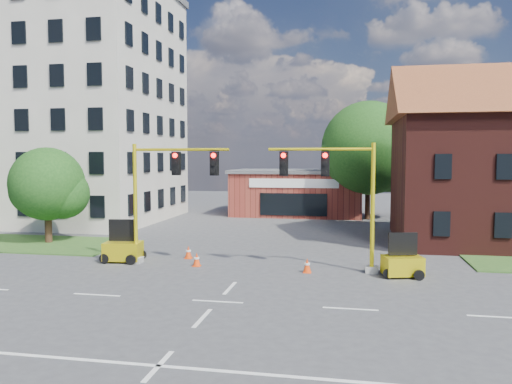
% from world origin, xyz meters
% --- Properties ---
extents(ground, '(120.00, 120.00, 0.00)m').
position_xyz_m(ground, '(0.00, 0.00, 0.00)').
color(ground, '#414244').
rests_on(ground, ground).
extents(lane_markings, '(60.00, 36.00, 0.01)m').
position_xyz_m(lane_markings, '(0.00, -3.00, 0.01)').
color(lane_markings, white).
rests_on(lane_markings, ground).
extents(office_block, '(18.40, 15.40, 20.60)m').
position_xyz_m(office_block, '(-20.00, 21.90, 10.31)').
color(office_block, beige).
rests_on(office_block, ground).
extents(brick_shop, '(12.40, 8.40, 4.30)m').
position_xyz_m(brick_shop, '(0.00, 29.98, 2.16)').
color(brick_shop, maroon).
rests_on(brick_shop, ground).
extents(tree_large, '(8.66, 8.25, 10.45)m').
position_xyz_m(tree_large, '(6.92, 27.08, 6.06)').
color(tree_large, '#331D12').
rests_on(tree_large, ground).
extents(tree_nw_front, '(4.89, 4.65, 6.15)m').
position_xyz_m(tree_nw_front, '(-13.76, 10.58, 3.65)').
color(tree_nw_front, '#331D12').
rests_on(tree_nw_front, ground).
extents(signal_mast_west, '(5.30, 0.60, 6.20)m').
position_xyz_m(signal_mast_west, '(-4.36, 6.00, 3.92)').
color(signal_mast_west, gray).
rests_on(signal_mast_west, ground).
extents(signal_mast_east, '(5.30, 0.60, 6.20)m').
position_xyz_m(signal_mast_east, '(4.36, 6.00, 3.92)').
color(signal_mast_east, gray).
rests_on(signal_mast_east, ground).
extents(trailer_west, '(2.03, 1.49, 2.15)m').
position_xyz_m(trailer_west, '(-6.81, 6.17, 0.67)').
color(trailer_west, yellow).
rests_on(trailer_west, ground).
extents(trailer_east, '(1.96, 1.56, 1.96)m').
position_xyz_m(trailer_east, '(7.36, 5.45, 0.61)').
color(trailer_east, yellow).
rests_on(trailer_east, ground).
extents(cone_a, '(0.40, 0.40, 0.70)m').
position_xyz_m(cone_a, '(-2.65, 5.81, 0.34)').
color(cone_a, '#FF440D').
rests_on(cone_a, ground).
extents(cone_b, '(0.40, 0.40, 0.70)m').
position_xyz_m(cone_b, '(-3.68, 7.58, 0.34)').
color(cone_b, '#FF440D').
rests_on(cone_b, ground).
extents(cone_c, '(0.40, 0.40, 0.70)m').
position_xyz_m(cone_c, '(2.97, 5.43, 0.34)').
color(cone_c, '#FF440D').
rests_on(cone_c, ground).
extents(cone_d, '(0.40, 0.40, 0.70)m').
position_xyz_m(cone_d, '(6.93, 5.34, 0.34)').
color(cone_d, '#FF440D').
rests_on(cone_d, ground).
extents(pickup_white, '(4.96, 2.38, 1.36)m').
position_xyz_m(pickup_white, '(13.29, 13.63, 0.68)').
color(pickup_white, white).
rests_on(pickup_white, ground).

